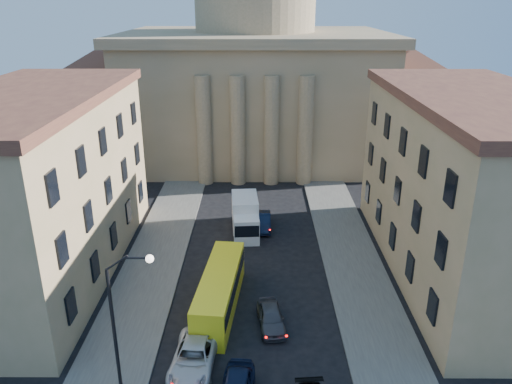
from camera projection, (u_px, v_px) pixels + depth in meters
sidewalk_left at (142, 293)px, 38.16m from camera, size 5.00×60.00×0.15m
sidewalk_right at (364, 294)px, 38.10m from camera, size 5.00×60.00×0.15m
church at (255, 70)px, 68.78m from camera, size 68.02×28.76×36.60m
building_left at (37, 185)px, 39.25m from camera, size 11.60×26.60×14.70m
building_right at (469, 186)px, 39.13m from camera, size 11.60×26.60×14.70m
street_lamp at (122, 313)px, 26.94m from camera, size 2.62×0.44×8.83m
car_left_mid at (194, 357)px, 30.33m from camera, size 2.92×5.71×1.54m
car_right_far at (271, 317)px, 34.23m from camera, size 2.16×4.39×1.44m
car_right_distant at (263, 222)px, 48.88m from camera, size 1.57×4.44×1.46m
city_bus at (220, 290)px, 35.98m from camera, size 3.27×10.28×2.85m
box_truck at (245, 217)px, 47.83m from camera, size 2.81×6.24×3.34m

